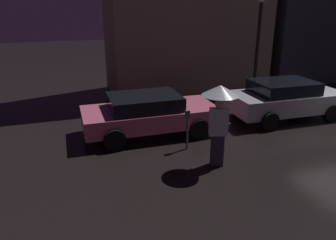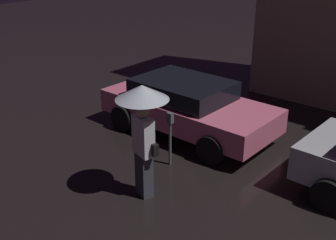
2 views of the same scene
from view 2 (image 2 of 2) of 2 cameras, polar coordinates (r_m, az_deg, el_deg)
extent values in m
cube|color=#DB6684|center=(10.07, 2.77, 1.40)|extent=(4.23, 1.90, 0.55)
cube|color=black|center=(9.99, 2.06, 4.23)|extent=(2.21, 1.65, 0.42)
cylinder|color=black|center=(10.25, 11.68, -0.33)|extent=(0.64, 0.22, 0.64)
cylinder|color=black|center=(8.82, 5.83, -4.04)|extent=(0.64, 0.22, 0.64)
cylinder|color=black|center=(11.59, 0.39, 3.02)|extent=(0.64, 0.22, 0.64)
cylinder|color=black|center=(10.34, -6.12, 0.26)|extent=(0.64, 0.22, 0.64)
cylinder|color=black|center=(7.83, 20.92, -9.55)|extent=(0.62, 0.22, 0.62)
cube|color=#383842|center=(7.71, -3.25, -7.40)|extent=(0.37, 0.30, 0.85)
cube|color=white|center=(7.34, -3.38, -2.18)|extent=(0.50, 0.34, 0.71)
sphere|color=tan|center=(7.15, -3.47, 1.20)|extent=(0.23, 0.23, 0.23)
cylinder|color=black|center=(7.23, -3.43, -0.25)|extent=(0.02, 0.02, 0.82)
cone|color=silver|center=(7.03, -3.54, 3.77)|extent=(0.92, 0.92, 0.25)
cube|color=black|center=(7.27, -1.89, -4.00)|extent=(0.18, 0.14, 0.22)
cylinder|color=#4C5154|center=(8.66, 0.28, -3.28)|extent=(0.06, 0.06, 0.95)
cube|color=#4C5154|center=(8.41, 0.29, 0.28)|extent=(0.12, 0.10, 0.22)
camera|label=1|loc=(8.48, -65.06, 7.75)|focal=35.00mm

